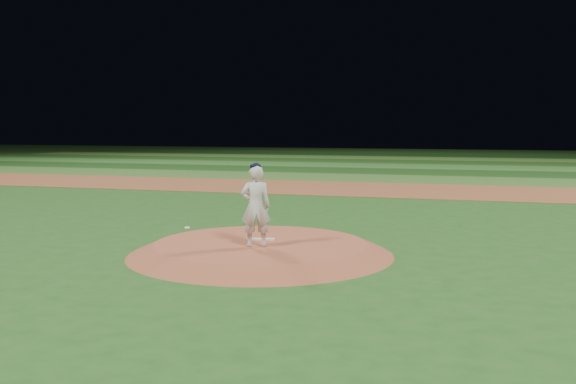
{
  "coord_description": "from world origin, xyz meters",
  "views": [
    {
      "loc": [
        4.29,
        -12.43,
        2.68
      ],
      "look_at": [
        0.0,
        2.0,
        1.1
      ],
      "focal_mm": 40.0,
      "sensor_mm": 36.0,
      "label": 1
    }
  ],
  "objects_px": {
    "rosin_bag": "(187,228)",
    "pitcher_on_mound": "(256,206)",
    "pitching_rubber": "(261,239)",
    "pitchers_mound": "(261,248)"
  },
  "relations": [
    {
      "from": "pitching_rubber",
      "to": "pitchers_mound",
      "type": "bearing_deg",
      "value": -88.25
    },
    {
      "from": "pitchers_mound",
      "to": "pitcher_on_mound",
      "type": "distance_m",
      "value": 1.07
    },
    {
      "from": "rosin_bag",
      "to": "pitcher_on_mound",
      "type": "height_order",
      "value": "pitcher_on_mound"
    },
    {
      "from": "pitching_rubber",
      "to": "pitcher_on_mound",
      "type": "height_order",
      "value": "pitcher_on_mound"
    },
    {
      "from": "pitcher_on_mound",
      "to": "pitching_rubber",
      "type": "bearing_deg",
      "value": 101.84
    },
    {
      "from": "pitchers_mound",
      "to": "pitching_rubber",
      "type": "relative_size",
      "value": 9.07
    },
    {
      "from": "rosin_bag",
      "to": "pitcher_on_mound",
      "type": "relative_size",
      "value": 0.08
    },
    {
      "from": "pitching_rubber",
      "to": "pitcher_on_mound",
      "type": "bearing_deg",
      "value": -95.57
    },
    {
      "from": "rosin_bag",
      "to": "pitcher_on_mound",
      "type": "xyz_separation_m",
      "value": [
        2.24,
        -1.54,
        0.79
      ]
    },
    {
      "from": "pitcher_on_mound",
      "to": "rosin_bag",
      "type": "bearing_deg",
      "value": 145.54
    }
  ]
}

